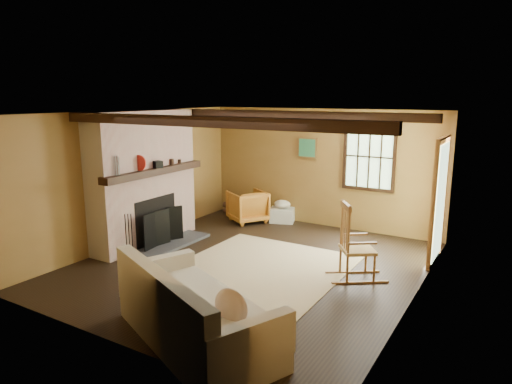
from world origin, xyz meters
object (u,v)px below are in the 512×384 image
Objects in this scene: rocking_chair at (355,247)px; armchair at (248,206)px; sofa at (192,316)px; fireplace at (145,184)px; laundry_basket at (282,215)px.

rocking_chair is 3.51m from armchair.
fireplace is at bearing 165.19° from sofa.
sofa is (-0.90, -2.65, -0.17)m from rocking_chair.
sofa is 4.79× the size of laundry_basket.
laundry_basket is 0.76m from armchair.
armchair is at bearing 69.32° from fireplace.
fireplace is at bearing -120.29° from laundry_basket.
fireplace reaches higher than laundry_basket.
laundry_basket is (-1.44, 4.83, -0.17)m from sofa.
fireplace is at bearing 59.94° from rocking_chair.
laundry_basket is at bearing 11.95° from rocking_chair.
armchair is at bearing 138.72° from sofa.
sofa is 3.24× the size of armchair.
laundry_basket is 0.68× the size of armchair.
rocking_chair is 2.81m from sofa.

